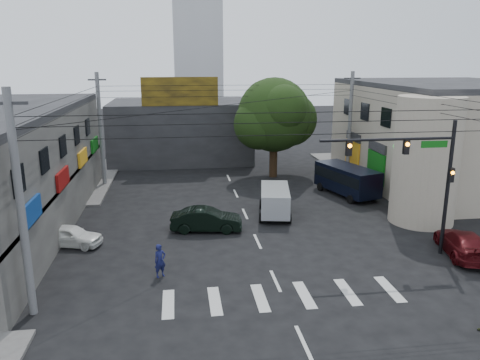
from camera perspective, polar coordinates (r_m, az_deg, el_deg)
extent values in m
plane|color=black|center=(25.33, 2.92, -9.16)|extent=(160.00, 160.00, 0.00)
cube|color=#514F4C|center=(44.17, -25.45, -0.13)|extent=(16.00, 16.00, 0.15)
cube|color=#514F4C|center=(47.60, 20.54, 1.34)|extent=(16.00, 16.00, 0.15)
cube|color=gray|center=(42.65, 24.12, 4.94)|extent=(14.00, 18.00, 8.00)
cylinder|color=gray|center=(31.49, 21.70, 2.19)|extent=(4.00, 4.00, 8.00)
cube|color=#232326|center=(49.31, -7.24, 6.04)|extent=(14.00, 10.00, 6.00)
cube|color=olive|center=(43.98, -7.34, 10.66)|extent=(7.00, 0.30, 2.60)
cylinder|color=black|center=(41.43, 4.10, 3.39)|extent=(0.70, 0.70, 4.40)
sphere|color=black|center=(40.92, 4.18, 7.93)|extent=(6.40, 6.40, 6.40)
cylinder|color=black|center=(26.65, 23.97, -1.03)|extent=(0.20, 0.20, 7.20)
cylinder|color=black|center=(24.44, 17.58, 4.74)|extent=(7.00, 0.14, 0.14)
cube|color=black|center=(24.94, 19.59, 3.83)|extent=(0.28, 0.22, 0.75)
cube|color=black|center=(23.73, 13.12, 3.78)|extent=(0.28, 0.22, 0.75)
sphere|color=orange|center=(24.80, 19.77, 4.11)|extent=(0.20, 0.20, 0.20)
sphere|color=orange|center=(23.57, 13.26, 4.07)|extent=(0.20, 0.20, 0.20)
cube|color=#0D5D12|center=(25.65, 22.60, 4.05)|extent=(1.40, 0.06, 0.35)
cylinder|color=#59595B|center=(20.07, -25.17, -3.00)|extent=(0.32, 0.32, 9.20)
cylinder|color=#59595B|center=(39.66, -16.61, 5.84)|extent=(0.32, 0.32, 9.20)
cylinder|color=#59595B|center=(41.91, 13.23, 6.50)|extent=(0.32, 0.32, 9.20)
imported|color=black|center=(28.59, -4.10, -4.84)|extent=(2.59, 4.68, 1.42)
imported|color=white|center=(27.97, -19.99, -6.40)|extent=(3.35, 4.31, 1.20)
imported|color=#43090D|center=(27.75, 25.51, -6.97)|extent=(3.88, 5.46, 1.35)
imported|color=#131643|center=(23.00, -9.72, -9.68)|extent=(0.94, 0.92, 1.64)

